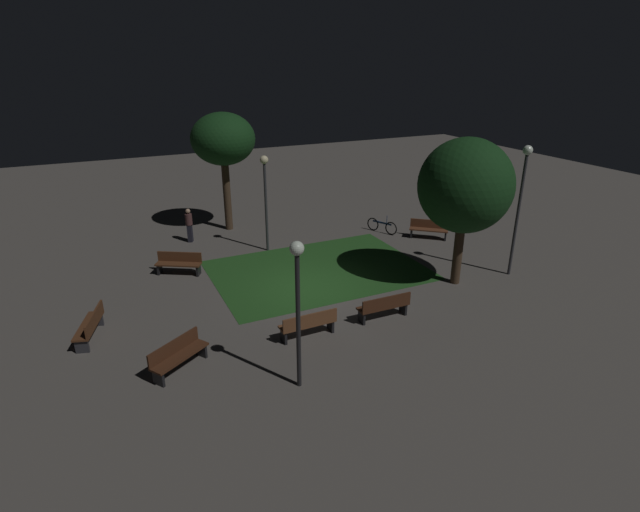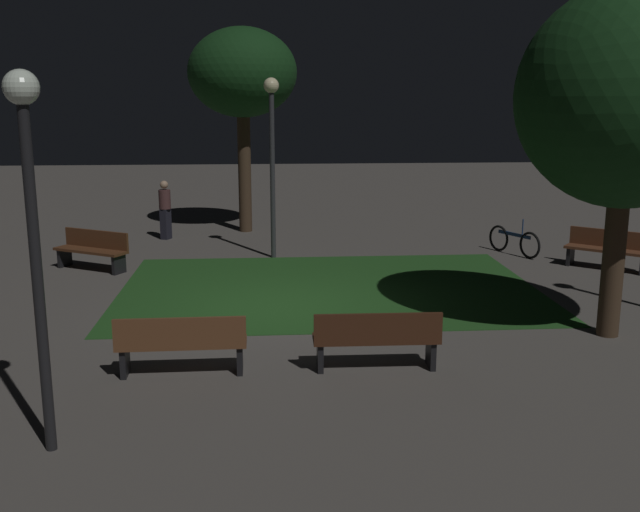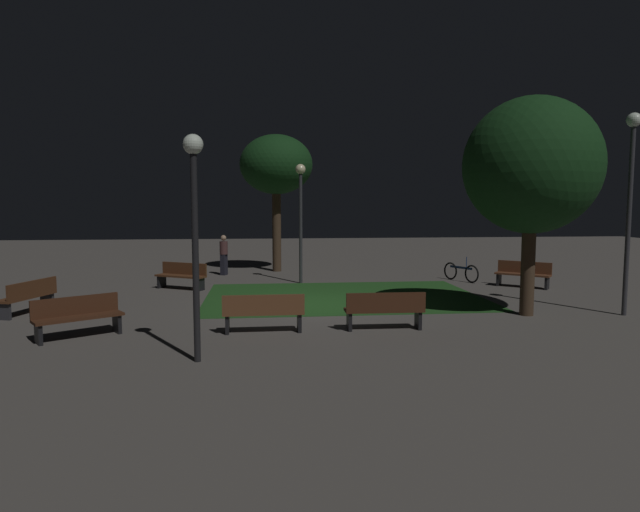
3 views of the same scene
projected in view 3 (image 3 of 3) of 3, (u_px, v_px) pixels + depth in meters
ground_plane at (312, 305)px, 15.66m from camera, size 60.00×60.00×0.00m
grass_lawn at (343, 296)px, 17.11m from camera, size 8.41×5.91×0.01m
bench_near_trees at (264, 312)px, 12.24m from camera, size 1.81×0.50×0.88m
bench_by_lamp at (385, 309)px, 12.52m from camera, size 1.81×0.51×0.88m
bench_corner at (78, 316)px, 11.82m from camera, size 1.77×1.40×0.88m
bench_back_row at (29, 296)px, 14.37m from camera, size 0.99×1.86×0.88m
bench_path_side at (182, 275)px, 18.56m from camera, size 1.80×1.32×0.88m
bench_lawn_edge at (523, 273)px, 18.97m from camera, size 1.69×1.53×0.88m
tree_near_wall at (532, 166)px, 13.89m from camera, size 3.41×3.41×5.55m
tree_back_left at (276, 166)px, 23.09m from camera, size 3.05×3.05×5.74m
lamp_post_near_wall at (631, 181)px, 13.92m from camera, size 0.36×0.36×5.13m
lamp_post_plaza_east at (194, 206)px, 9.80m from camera, size 0.36×0.36×4.09m
lamp_post_plaza_west at (301, 202)px, 19.70m from camera, size 0.36×0.36×4.27m
bicycle at (461, 272)px, 20.44m from camera, size 0.80×1.58×0.93m
pedestrian at (224, 254)px, 22.17m from camera, size 0.32×0.34×1.61m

